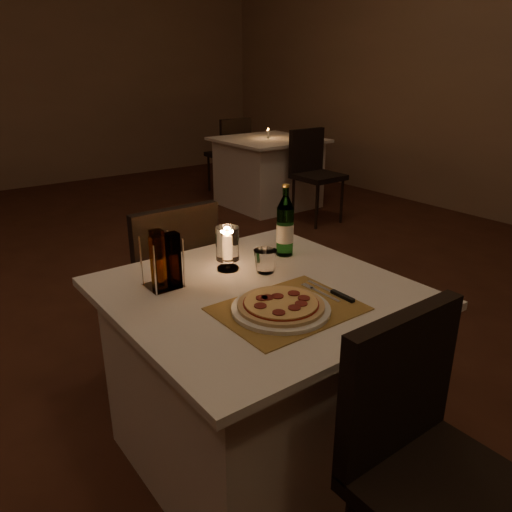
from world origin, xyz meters
TOP-DOWN VIEW (x-y plane):
  - floor at (0.00, 0.00)m, footprint 8.00×10.00m
  - main_table at (0.11, -0.58)m, footprint 1.00×1.00m
  - chair_near at (0.11, -1.29)m, footprint 0.42×0.42m
  - chair_far at (0.11, 0.14)m, footprint 0.42×0.42m
  - placemat at (0.09, -0.76)m, footprint 0.45×0.34m
  - plate at (0.06, -0.76)m, footprint 0.32×0.32m
  - pizza at (0.06, -0.76)m, footprint 0.28×0.28m
  - fork at (0.25, -0.73)m, footprint 0.02×0.18m
  - knife at (0.29, -0.79)m, footprint 0.02×0.22m
  - tumbler at (0.22, -0.47)m, footprint 0.09×0.09m
  - water_bottle at (0.40, -0.37)m, footprint 0.07×0.07m
  - hurricane_candle at (0.12, -0.36)m, footprint 0.09×0.09m
  - cruet_caddy at (-0.16, -0.37)m, footprint 0.12×0.12m
  - neighbor_table_right at (2.52, 2.44)m, footprint 1.00×1.00m
  - neighbor_chair_ra at (2.52, 1.73)m, footprint 0.42×0.42m
  - neighbor_chair_rb at (2.52, 3.16)m, footprint 0.42×0.42m
  - neighbor_candle_right at (2.52, 2.44)m, footprint 0.03×0.03m

SIDE VIEW (x-z plane):
  - floor at x=0.00m, z-range -0.02..0.00m
  - main_table at x=0.11m, z-range 0.00..0.74m
  - neighbor_table_right at x=2.52m, z-range 0.00..0.74m
  - chair_near at x=0.11m, z-range 0.10..1.00m
  - chair_far at x=0.11m, z-range 0.10..1.00m
  - neighbor_chair_ra at x=2.52m, z-range 0.10..1.00m
  - neighbor_chair_rb at x=2.52m, z-range 0.10..1.00m
  - placemat at x=0.09m, z-range 0.74..0.74m
  - fork at x=0.25m, z-range 0.74..0.75m
  - knife at x=0.29m, z-range 0.74..0.76m
  - plate at x=0.06m, z-range 0.74..0.76m
  - pizza at x=0.06m, z-range 0.76..0.78m
  - tumbler at x=0.22m, z-range 0.74..0.83m
  - neighbor_candle_right at x=2.52m, z-range 0.73..0.84m
  - cruet_caddy at x=-0.16m, z-range 0.73..0.94m
  - hurricane_candle at x=0.12m, z-range 0.75..0.93m
  - water_bottle at x=0.40m, z-range 0.71..1.01m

